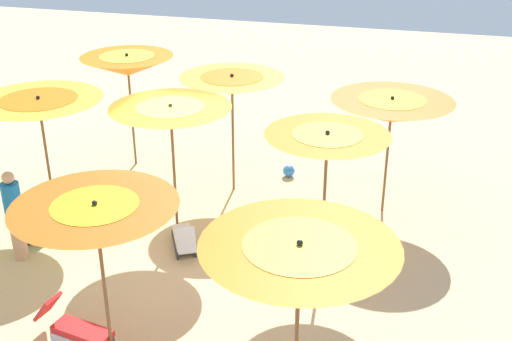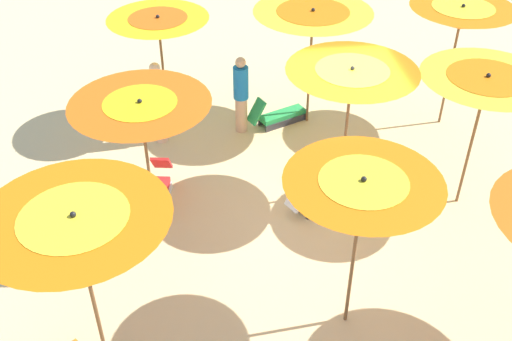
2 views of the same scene
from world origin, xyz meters
name	(u,v)px [view 1 (image 1 of 2)]	position (x,y,z in m)	size (l,w,h in m)	color
ground	(190,250)	(0.00, 0.00, -0.02)	(36.83, 36.83, 0.04)	beige
beach_umbrella_0	(128,65)	(-2.50, 3.09, 2.28)	(1.96, 1.96, 2.55)	brown
beach_umbrella_1	(40,109)	(-2.88, 0.36, 2.19)	(2.25, 2.25, 2.45)	brown
beach_umbrella_3	(232,85)	(0.02, 2.46, 2.25)	(2.04, 2.04, 2.48)	brown
beach_umbrella_4	(171,116)	(-0.43, 0.49, 2.27)	(2.07, 2.07, 2.49)	brown
beach_umbrella_5	(96,216)	(-0.10, -2.74, 2.11)	(2.10, 2.10, 2.33)	brown
beach_umbrella_6	(391,110)	(3.09, 2.37, 2.06)	(2.24, 2.24, 2.33)	brown
beach_umbrella_7	(327,145)	(2.33, -0.08, 2.28)	(1.90, 1.90, 2.51)	brown
beach_umbrella_8	(299,263)	(2.60, -3.34, 2.28)	(2.13, 2.13, 2.55)	brown
lounger_0	(184,239)	(-0.10, -0.02, 0.21)	(0.79, 1.09, 0.64)	#333338
lounger_3	(77,328)	(-0.66, -2.68, 0.21)	(1.22, 0.54, 0.63)	silver
lounger_4	(39,224)	(-2.82, -0.25, 0.21)	(0.79, 1.28, 0.69)	#333338
beachgoer_1	(14,214)	(-2.68, -1.03, 0.84)	(0.30, 0.30, 1.62)	#D8A87F
beach_ball	(289,171)	(0.98, 3.37, 0.13)	(0.26, 0.26, 0.26)	#337FE5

